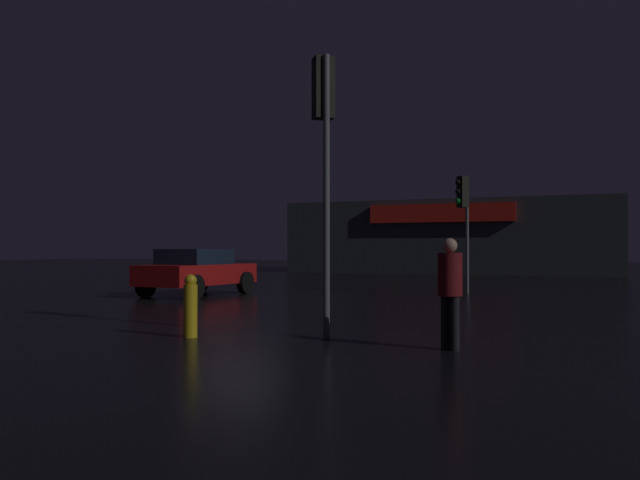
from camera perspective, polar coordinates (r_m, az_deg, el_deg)
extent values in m
plane|color=black|center=(17.97, -7.31, -5.27)|extent=(120.00, 120.00, 0.00)
cube|color=#33383D|center=(41.22, 11.81, 0.18)|extent=(18.60, 9.50, 4.18)
cube|color=red|center=(36.46, 10.41, 2.32)|extent=(7.97, 0.24, 1.00)
cylinder|color=#595B60|center=(21.14, 12.65, 0.43)|extent=(0.11, 0.11, 3.70)
cube|color=black|center=(21.12, 12.29, 4.11)|extent=(0.41, 0.41, 0.99)
sphere|color=black|center=(21.06, 11.93, 4.93)|extent=(0.20, 0.20, 0.20)
sphere|color=black|center=(21.03, 11.93, 4.13)|extent=(0.20, 0.20, 0.20)
sphere|color=#19D13F|center=(21.01, 11.93, 3.33)|extent=(0.20, 0.20, 0.20)
cylinder|color=#595B60|center=(10.40, 0.56, 3.84)|extent=(0.11, 0.11, 4.50)
cube|color=black|center=(10.83, 0.29, 13.05)|extent=(0.41, 0.41, 0.99)
sphere|color=red|center=(11.06, 0.03, 14.36)|extent=(0.20, 0.20, 0.20)
sphere|color=black|center=(10.98, 0.03, 12.86)|extent=(0.20, 0.20, 0.20)
sphere|color=black|center=(10.91, 0.03, 11.33)|extent=(0.20, 0.20, 0.20)
cube|color=#A51414|center=(20.26, -10.59, -2.93)|extent=(2.02, 4.07, 0.60)
cube|color=black|center=(20.14, -10.82, -1.43)|extent=(1.70, 2.00, 0.46)
cylinder|color=black|center=(21.84, -10.38, -3.56)|extent=(0.27, 0.70, 0.69)
cylinder|color=black|center=(20.85, -6.50, -3.70)|extent=(0.27, 0.70, 0.69)
cylinder|color=black|center=(19.81, -14.90, -3.83)|extent=(0.27, 0.70, 0.69)
cylinder|color=black|center=(18.70, -10.84, -4.03)|extent=(0.27, 0.70, 0.69)
cylinder|color=black|center=(9.33, 11.60, -7.11)|extent=(0.14, 0.14, 0.76)
cylinder|color=black|center=(9.43, 10.86, -7.04)|extent=(0.14, 0.14, 0.76)
cylinder|color=maroon|center=(9.33, 11.22, -2.94)|extent=(0.47, 0.47, 0.60)
sphere|color=tan|center=(9.32, 11.21, -0.47)|extent=(0.20, 0.20, 0.20)
cylinder|color=gold|center=(10.71, -11.18, -6.07)|extent=(0.22, 0.22, 0.84)
sphere|color=gold|center=(10.67, -11.18, -3.47)|extent=(0.20, 0.20, 0.20)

